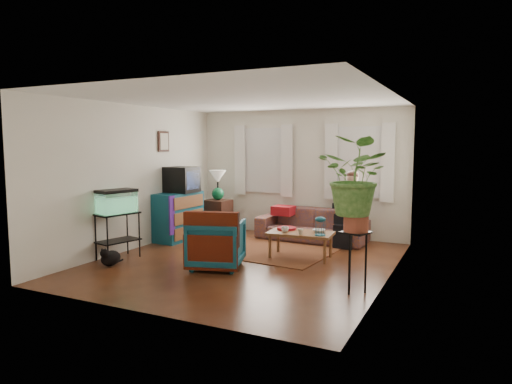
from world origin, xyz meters
The scene contains 31 objects.
floor centered at (0.00, 0.00, 0.00)m, with size 4.50×5.00×0.01m, color #4F2B14.
ceiling centered at (0.00, 0.00, 2.60)m, with size 4.50×5.00×0.01m, color white.
wall_back centered at (0.00, 2.50, 1.30)m, with size 4.50×0.01×2.60m, color silver.
wall_front centered at (0.00, -2.50, 1.30)m, with size 4.50×0.01×2.60m, color silver.
wall_left centered at (-2.25, 0.00, 1.30)m, with size 0.01×5.00×2.60m, color silver.
wall_right centered at (2.25, 0.00, 1.30)m, with size 0.01×5.00×2.60m, color silver.
window_left centered at (-0.80, 2.48, 1.55)m, with size 1.08×0.04×1.38m, color white.
window_right centered at (1.25, 2.48, 1.55)m, with size 1.08×0.04×1.38m, color white.
curtains_left centered at (-0.80, 2.40, 1.55)m, with size 1.36×0.06×1.50m, color white.
curtains_right centered at (1.25, 2.40, 1.55)m, with size 1.36×0.06×1.50m, color white.
picture_frame centered at (-2.21, 0.85, 1.95)m, with size 0.04×0.32×0.40m, color #3D2616.
area_rug centered at (0.10, 0.80, 0.01)m, with size 2.00×1.60×0.01m, color brown.
sofa centered at (0.43, 2.05, 0.42)m, with size 2.14×0.84×0.84m, color brown.
seated_person centered at (1.20, 2.02, 0.64)m, with size 0.53×0.66×1.27m, color black, non-canonical shape.
side_table centered at (-1.65, 1.95, 0.35)m, with size 0.49×0.49×0.71m, color #3C2216.
table_lamp centered at (-1.65, 1.95, 1.01)m, with size 0.36×0.36×0.65m, color white, non-canonical shape.
dresser centered at (-1.99, 0.96, 0.47)m, with size 0.53×1.05×0.95m, color navy.
crt_tv centered at (-1.96, 1.06, 1.20)m, with size 0.58×0.53×0.50m, color black.
aquarium_stand centered at (-2.00, -0.73, 0.38)m, with size 0.38×0.69×0.77m, color black.
aquarium centered at (-2.00, -0.73, 0.97)m, with size 0.34×0.62×0.40m, color #7FD899.
black_cat centered at (-1.77, -1.15, 0.15)m, with size 0.24×0.36×0.31m, color black.
armchair centered at (-0.25, -0.48, 0.41)m, with size 0.79×0.74×0.81m, color #125771.
serape_throw centered at (-0.16, -0.78, 0.57)m, with size 0.82×0.19×0.67m, color #9E0A0A.
coffee_table centered at (0.72, 0.62, 0.22)m, with size 1.06×0.58×0.44m, color brown.
cup_a centered at (0.49, 0.50, 0.49)m, with size 0.12×0.12×0.09m, color white.
cup_b centered at (0.78, 0.45, 0.48)m, with size 0.10×0.10×0.09m, color beige.
bowl centered at (1.00, 0.74, 0.46)m, with size 0.21×0.21×0.05m, color white.
snack_tray centered at (0.42, 0.74, 0.46)m, with size 0.33×0.33×0.04m, color #B21414.
birdcage centered at (1.10, 0.50, 0.59)m, with size 0.17×0.17×0.31m, color #115B6B, non-canonical shape.
plant_stand centered at (1.96, -0.75, 0.40)m, with size 0.33×0.33×0.79m, color black.
potted_plant centered at (1.96, -0.75, 1.34)m, with size 0.90×0.78×1.00m, color #599947.
Camera 1 is at (3.29, -6.44, 1.90)m, focal length 32.00 mm.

